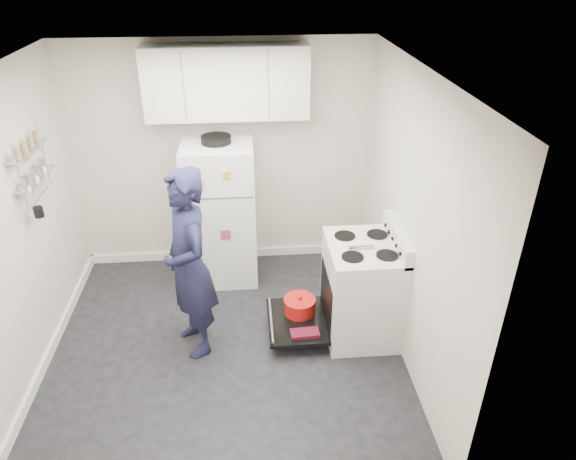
{
  "coord_description": "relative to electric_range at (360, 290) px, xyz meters",
  "views": [
    {
      "loc": [
        0.26,
        -3.65,
        3.29
      ],
      "look_at": [
        0.6,
        0.31,
        1.05
      ],
      "focal_mm": 32.0,
      "sensor_mm": 36.0,
      "label": 1
    }
  ],
  "objects": [
    {
      "name": "room",
      "position": [
        -1.29,
        -0.12,
        0.74
      ],
      "size": [
        3.21,
        3.21,
        2.51
      ],
      "color": "black",
      "rests_on": "ground"
    },
    {
      "name": "electric_range",
      "position": [
        0.0,
        0.0,
        0.0
      ],
      "size": [
        0.66,
        0.76,
        1.1
      ],
      "color": "silver",
      "rests_on": "ground"
    },
    {
      "name": "open_oven_door",
      "position": [
        -0.57,
        0.05,
        -0.27
      ],
      "size": [
        0.55,
        0.7,
        0.23
      ],
      "color": "black",
      "rests_on": "ground"
    },
    {
      "name": "refrigerator",
      "position": [
        -1.3,
        1.1,
        0.31
      ],
      "size": [
        0.72,
        0.74,
        1.62
      ],
      "color": "silver",
      "rests_on": "ground"
    },
    {
      "name": "upper_cabinets",
      "position": [
        -1.16,
        1.28,
        1.63
      ],
      "size": [
        1.6,
        0.33,
        0.7
      ],
      "primitive_type": "cube",
      "color": "silver",
      "rests_on": "room"
    },
    {
      "name": "wall_shelf_rack",
      "position": [
        -2.78,
        0.34,
        1.21
      ],
      "size": [
        0.14,
        0.6,
        0.61
      ],
      "color": "#B2B2B7",
      "rests_on": "room"
    },
    {
      "name": "person",
      "position": [
        -1.53,
        -0.07,
        0.41
      ],
      "size": [
        0.64,
        0.75,
        1.76
      ],
      "primitive_type": "imported",
      "rotation": [
        0.0,
        0.0,
        -1.17
      ],
      "color": "#191A38",
      "rests_on": "ground"
    }
  ]
}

